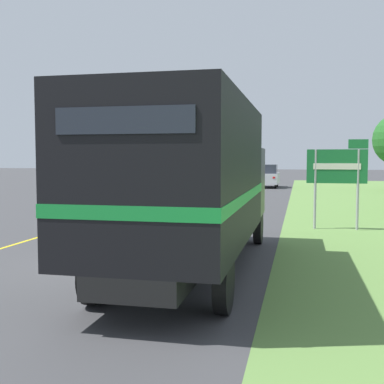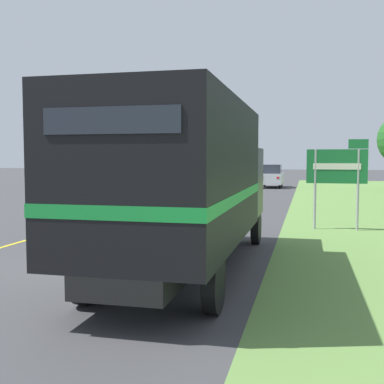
{
  "view_description": "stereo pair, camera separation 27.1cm",
  "coord_description": "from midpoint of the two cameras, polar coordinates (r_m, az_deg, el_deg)",
  "views": [
    {
      "loc": [
        4.29,
        -10.29,
        2.47
      ],
      "look_at": [
        0.3,
        7.47,
        1.2
      ],
      "focal_mm": 45.0,
      "sensor_mm": 36.0,
      "label": 1
    },
    {
      "loc": [
        4.55,
        -10.23,
        2.47
      ],
      "look_at": [
        0.3,
        7.47,
        1.2
      ],
      "focal_mm": 45.0,
      "sensor_mm": 36.0,
      "label": 2
    }
  ],
  "objects": [
    {
      "name": "ground_plane",
      "position": [
        11.44,
        -9.67,
        -8.54
      ],
      "size": [
        200.0,
        200.0,
        0.0
      ],
      "primitive_type": "plane",
      "color": "#3D3D3F"
    },
    {
      "name": "edge_line_yellow",
      "position": [
        26.7,
        -4.26,
        -1.32
      ],
      "size": [
        0.12,
        60.63,
        0.01
      ],
      "primitive_type": "cube",
      "color": "yellow",
      "rests_on": "ground"
    },
    {
      "name": "centre_dash_near",
      "position": [
        11.7,
        -9.1,
        -8.23
      ],
      "size": [
        0.12,
        2.6,
        0.01
      ],
      "primitive_type": "cube",
      "color": "white",
      "rests_on": "ground"
    },
    {
      "name": "centre_dash_mid_a",
      "position": [
        17.89,
        -0.93,
        -3.94
      ],
      "size": [
        0.12,
        2.6,
        0.01
      ],
      "primitive_type": "cube",
      "color": "white",
      "rests_on": "ground"
    },
    {
      "name": "centre_dash_mid_b",
      "position": [
        24.29,
        2.95,
        -1.84
      ],
      "size": [
        0.12,
        2.6,
        0.01
      ],
      "primitive_type": "cube",
      "color": "white",
      "rests_on": "ground"
    },
    {
      "name": "centre_dash_far",
      "position": [
        30.77,
        5.21,
        -0.62
      ],
      "size": [
        0.12,
        2.6,
        0.01
      ],
      "primitive_type": "cube",
      "color": "white",
      "rests_on": "ground"
    },
    {
      "name": "centre_dash_farthest",
      "position": [
        37.3,
        6.67,
        0.18
      ],
      "size": [
        0.12,
        2.6,
        0.01
      ],
      "primitive_type": "cube",
      "color": "white",
      "rests_on": "ground"
    },
    {
      "name": "horse_trailer_truck",
      "position": [
        10.26,
        0.01,
        1.39
      ],
      "size": [
        2.59,
        8.66,
        3.59
      ],
      "color": "black",
      "rests_on": "ground"
    },
    {
      "name": "lead_car_white",
      "position": [
        26.0,
        -0.79,
        0.68
      ],
      "size": [
        1.8,
        4.25,
        1.91
      ],
      "color": "black",
      "rests_on": "ground"
    },
    {
      "name": "lead_car_silver_ahead",
      "position": [
        41.46,
        9.63,
        1.89
      ],
      "size": [
        1.8,
        4.35,
        1.96
      ],
      "color": "black",
      "rests_on": "ground"
    },
    {
      "name": "highway_sign",
      "position": [
        17.36,
        17.34,
        2.48
      ],
      "size": [
        2.03,
        0.09,
        3.13
      ],
      "color": "#9E9EA3",
      "rests_on": "ground"
    }
  ]
}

